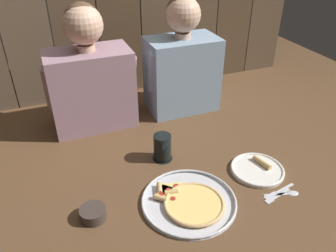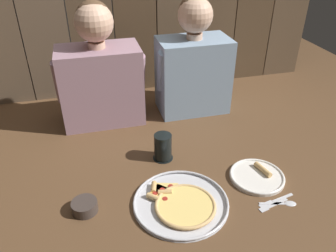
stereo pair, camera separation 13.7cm
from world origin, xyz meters
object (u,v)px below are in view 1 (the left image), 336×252
pizza_tray (189,201)px  drinking_glass (162,147)px  dipping_bowl (93,213)px  dinner_plate (257,169)px  diner_left (90,76)px  diner_right (182,62)px

pizza_tray → drinking_glass: bearing=89.4°
dipping_bowl → pizza_tray: bearing=-9.9°
dinner_plate → dipping_bowl: (-0.69, -0.01, 0.01)m
dinner_plate → diner_left: 0.88m
drinking_glass → diner_left: (-0.22, 0.41, 0.20)m
drinking_glass → dipping_bowl: drinking_glass is taller
pizza_tray → drinking_glass: drinking_glass is taller
drinking_glass → dipping_bowl: 0.42m
dinner_plate → dipping_bowl: bearing=-179.4°
dinner_plate → drinking_glass: bearing=146.2°
dinner_plate → diner_right: 0.69m
drinking_glass → diner_left: size_ratio=0.20×
drinking_glass → pizza_tray: bearing=-90.6°
drinking_glass → dipping_bowl: bearing=-146.1°
dinner_plate → diner_right: bearing=96.7°
pizza_tray → dinner_plate: bearing=11.1°
pizza_tray → diner_left: diner_left is taller
dinner_plate → diner_right: diner_right is taller
dinner_plate → dipping_bowl: dipping_bowl is taller
diner_right → drinking_glass: bearing=-123.1°
dipping_bowl → diner_right: diner_right is taller
drinking_glass → diner_left: diner_left is taller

